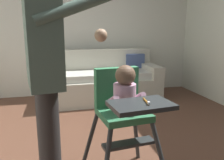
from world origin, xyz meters
TOP-DOWN VIEW (x-y plane):
  - wall_far at (0.00, 2.44)m, footprint 4.81×0.06m
  - couch at (0.21, 1.92)m, footprint 1.83×0.86m
  - high_chair at (-0.14, -0.36)m, footprint 0.67×0.77m
  - adult_standing at (-0.69, -0.44)m, footprint 0.56×0.50m

SIDE VIEW (x-z plane):
  - couch at x=0.21m, z-range -0.10..0.76m
  - high_chair at x=-0.14m, z-range 0.18..1.16m
  - adult_standing at x=-0.69m, z-range 0.11..1.78m
  - wall_far at x=0.00m, z-range 0.00..2.56m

